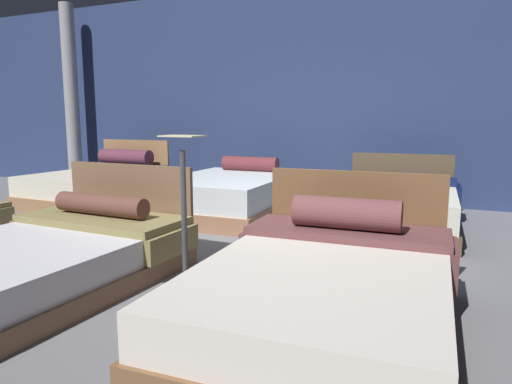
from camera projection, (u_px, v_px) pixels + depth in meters
ground_plane at (263, 249)px, 4.75m from camera, size 18.00×18.00×0.02m
showroom_back_wall at (338, 92)px, 7.32m from camera, size 18.00×0.06×3.50m
bed_1 at (48, 257)px, 3.69m from camera, size 1.69×2.24×0.88m
bed_2 at (326, 292)px, 2.84m from camera, size 1.56×2.15×0.91m
bed_4 at (99, 185)px, 7.29m from camera, size 1.59×2.05×0.96m
bed_5 at (229, 195)px, 6.38m from camera, size 1.59×2.18×0.75m
bed_6 at (394, 208)px, 5.58m from camera, size 1.55×2.04×0.85m
price_sign at (185, 236)px, 3.33m from camera, size 0.28×0.24×1.20m
support_pillar at (71, 97)px, 8.97m from camera, size 0.27×0.27×3.50m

